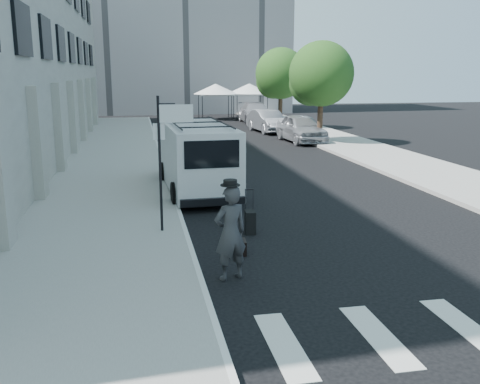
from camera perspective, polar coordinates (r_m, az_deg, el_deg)
name	(u,v)px	position (r m, az deg, el deg)	size (l,w,h in m)	color
ground	(291,272)	(11.71, 5.49, -8.54)	(120.00, 120.00, 0.00)	black
sidewalk_left	(115,159)	(26.80, -13.20, 3.43)	(4.50, 48.00, 0.15)	gray
sidewalk_right	(341,142)	(33.05, 10.75, 5.24)	(4.00, 56.00, 0.15)	gray
sign_pole	(168,135)	(13.77, -7.65, 6.01)	(1.03, 0.07, 3.50)	black
tree_near	(319,76)	(32.41, 8.41, 12.10)	(3.80, 3.83, 6.03)	black
tree_far	(279,75)	(41.01, 4.18, 12.29)	(3.80, 3.83, 6.03)	black
tent_left	(216,89)	(49.00, -2.61, 10.89)	(4.00, 4.00, 3.20)	black
tent_right	(249,89)	(50.06, 0.99, 10.94)	(4.00, 4.00, 3.20)	black
businessman	(230,233)	(10.99, -1.04, -4.40)	(0.73, 0.48, 1.99)	#313033
briefcase	(243,247)	(12.73, 0.36, -5.89)	(0.12, 0.44, 0.34)	black
suitcase	(250,222)	(14.30, 1.08, -3.20)	(0.29, 0.44, 1.17)	black
cargo_van	(197,157)	(19.25, -4.66, 3.75)	(2.50, 6.55, 2.42)	silver
parked_car_a	(301,128)	(33.27, 6.55, 6.78)	(2.02, 5.02, 1.71)	#94969B
parked_car_b	(268,121)	(38.61, 2.96, 7.56)	(1.68, 4.83, 1.59)	#5B5E63
parked_car_c	(255,113)	(45.70, 1.66, 8.41)	(2.33, 5.74, 1.67)	#999AA0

